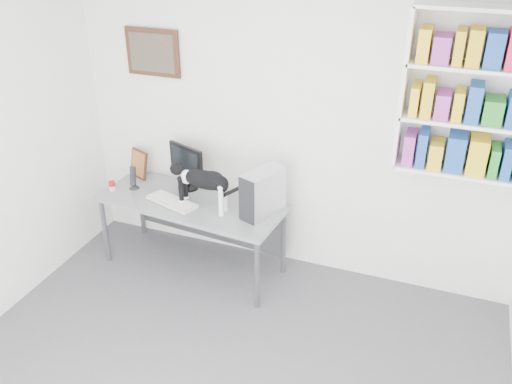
% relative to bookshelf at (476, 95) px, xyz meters
% --- Properties ---
extents(room, '(4.01, 4.01, 2.70)m').
position_rel_bookshelf_xyz_m(room, '(-1.40, -1.85, -0.50)').
color(room, '#515156').
rests_on(room, ground).
extents(bookshelf, '(1.03, 0.28, 1.24)m').
position_rel_bookshelf_xyz_m(bookshelf, '(0.00, 0.00, 0.00)').
color(bookshelf, white).
rests_on(bookshelf, room).
extents(wall_art, '(0.52, 0.04, 0.42)m').
position_rel_bookshelf_xyz_m(wall_art, '(-2.70, 0.12, 0.05)').
color(wall_art, '#472516').
rests_on(wall_art, room).
extents(desk, '(1.74, 0.81, 0.70)m').
position_rel_bookshelf_xyz_m(desk, '(-2.20, -0.28, -1.50)').
color(desk, gray).
rests_on(desk, room).
extents(monitor, '(0.45, 0.33, 0.44)m').
position_rel_bookshelf_xyz_m(monitor, '(-2.33, -0.06, -0.93)').
color(monitor, black).
rests_on(monitor, desk).
extents(keyboard, '(0.51, 0.32, 0.04)m').
position_rel_bookshelf_xyz_m(keyboard, '(-2.33, -0.38, -1.13)').
color(keyboard, beige).
rests_on(keyboard, desk).
extents(pc_tower, '(0.31, 0.44, 0.40)m').
position_rel_bookshelf_xyz_m(pc_tower, '(-1.52, -0.26, -0.94)').
color(pc_tower, silver).
rests_on(pc_tower, desk).
extents(speaker, '(0.11, 0.11, 0.23)m').
position_rel_bookshelf_xyz_m(speaker, '(-2.81, -0.25, -1.03)').
color(speaker, black).
rests_on(speaker, desk).
extents(leaning_print, '(0.25, 0.17, 0.28)m').
position_rel_bookshelf_xyz_m(leaning_print, '(-2.89, -0.01, -1.01)').
color(leaning_print, '#472516').
rests_on(leaning_print, desk).
extents(soup_can, '(0.07, 0.07, 0.09)m').
position_rel_bookshelf_xyz_m(soup_can, '(-2.97, -0.35, -1.10)').
color(soup_can, '#AD0E12').
rests_on(soup_can, desk).
extents(cat, '(0.64, 0.21, 0.39)m').
position_rel_bookshelf_xyz_m(cat, '(-2.01, -0.37, -0.95)').
color(cat, black).
rests_on(cat, desk).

